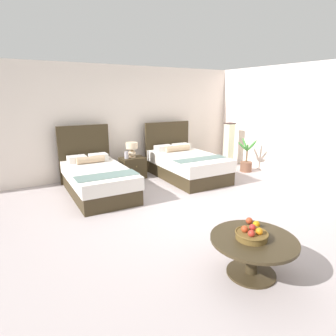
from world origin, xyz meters
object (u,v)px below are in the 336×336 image
Objects in this scene: vase at (126,155)px; coffee_table at (253,248)px; bed_near_corner at (186,164)px; nightstand at (133,168)px; loose_apple at (249,221)px; loose_orange at (256,224)px; bed_near_window at (97,178)px; fruit_bowl at (252,234)px; potted_palm at (246,162)px; table_lamp at (132,148)px; floor_lamp_corner at (229,145)px.

vase reaches higher than coffee_table.
bed_near_corner is 1.34m from nightstand.
loose_apple is 0.97× the size of loose_orange.
bed_near_window reaches higher than loose_orange.
bed_near_window is at bearing 99.79° from fruit_bowl.
potted_palm is at bearing 44.55° from fruit_bowl.
table_lamp reaches higher than loose_orange.
loose_apple is at bearing 47.25° from fruit_bowl.
bed_near_corner is 1.41m from table_lamp.
bed_near_window reaches higher than nightstand.
bed_near_corner is 3.66m from loose_apple.
nightstand is 6.78× the size of loose_orange.
vase is at bearing 162.52° from potted_palm.
vase reaches higher than fruit_bowl.
loose_orange reaches higher than nightstand.
loose_apple is (-0.20, -4.02, 0.24)m from nightstand.
floor_lamp_corner reaches higher than table_lamp.
table_lamp reaches higher than fruit_bowl.
table_lamp is (0.00, 0.02, 0.49)m from nightstand.
potted_palm is at bearing -12.22° from bed_near_corner.
bed_near_window is 1.74× the size of floor_lamp_corner.
vase is at bearing -161.21° from table_lamp.
fruit_bowl is 4.72m from potted_palm.
bed_near_corner is 4.02m from coffee_table.
loose_apple is at bearing -129.63° from floor_lamp_corner.
bed_near_window reaches higher than floor_lamp_corner.
vase is at bearing 89.60° from loose_orange.
bed_near_window is 1.13m from vase.
fruit_bowl reaches higher than nightstand.
bed_near_window reaches higher than table_lamp.
bed_near_window reaches higher than bed_near_corner.
fruit_bowl is at bearing -132.75° from loose_apple.
table_lamp is at bearing 174.39° from floor_lamp_corner.
loose_apple is at bearing -75.16° from bed_near_window.
nightstand is at bearing 12.78° from vase.
bed_near_corner is at bearing -0.15° from bed_near_window.
loose_apple reaches higher than nightstand.
bed_near_window is 1.27m from nightstand.
loose_orange is at bearing -92.81° from table_lamp.
floor_lamp_corner is at bearing -5.61° from table_lamp.
fruit_bowl is at bearing -114.03° from bed_near_corner.
coffee_table is at bearing -93.44° from vase.
potted_palm reaches higher than loose_apple.
floor_lamp_corner is at bearing 88.48° from potted_palm.
fruit_bowl is at bearing -93.88° from vase.
fruit_bowl reaches higher than loose_apple.
table_lamp is 2.93m from floor_lamp_corner.
fruit_bowl is at bearing -147.61° from loose_orange.
bed_near_window is 12.71× the size of vase.
table_lamp is 4.29× the size of loose_orange.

